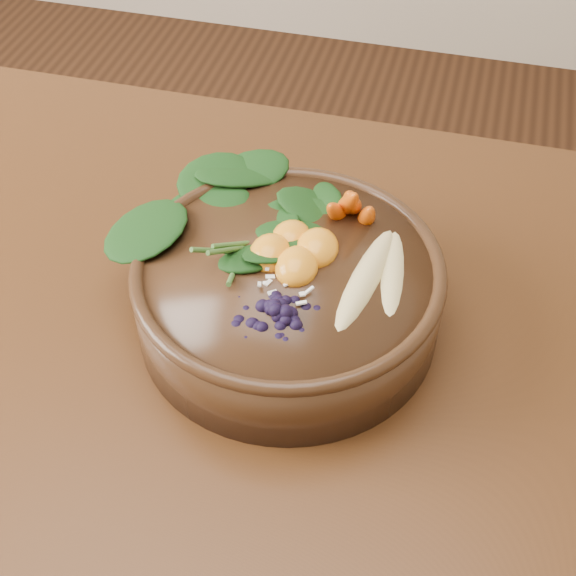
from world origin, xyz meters
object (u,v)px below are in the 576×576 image
blueberry_pile (278,298)px  banana_halves (380,264)px  stoneware_bowl (288,295)px  kale_heap (254,200)px  carrot_cluster (358,186)px  mandarin_cluster (294,240)px

blueberry_pile → banana_halves: bearing=42.3°
stoneware_bowl → kale_heap: (-0.05, 0.06, 0.06)m
carrot_cluster → banana_halves: (0.04, -0.07, -0.03)m
kale_heap → carrot_cluster: (0.10, 0.02, 0.02)m
banana_halves → blueberry_pile: blueberry_pile is taller
blueberry_pile → mandarin_cluster: bearing=94.5°
carrot_cluster → banana_halves: size_ratio=0.48×
kale_heap → carrot_cluster: 0.10m
banana_halves → blueberry_pile: bearing=-141.5°
mandarin_cluster → blueberry_pile: size_ratio=0.69×
stoneware_bowl → blueberry_pile: blueberry_pile is taller
carrot_cluster → blueberry_pile: (-0.04, -0.14, -0.02)m
carrot_cluster → blueberry_pile: bearing=-109.5°
stoneware_bowl → banana_halves: (0.08, 0.01, 0.05)m
mandarin_cluster → kale_heap: bearing=142.0°
carrot_cluster → stoneware_bowl: bearing=-123.7°
carrot_cluster → mandarin_cluster: (-0.05, -0.06, -0.02)m
kale_heap → mandarin_cluster: bearing=-38.0°
banana_halves → mandarin_cluster: size_ratio=1.80×
carrot_cluster → banana_halves: carrot_cluster is taller
stoneware_bowl → mandarin_cluster: (0.00, 0.02, 0.06)m
mandarin_cluster → carrot_cluster: bearing=54.0°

